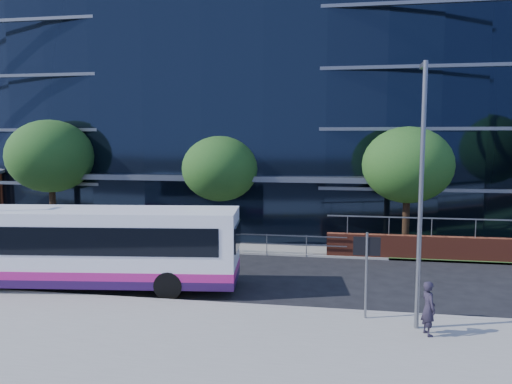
% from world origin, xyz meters
% --- Properties ---
extents(ground, '(200.00, 200.00, 0.00)m').
position_xyz_m(ground, '(0.00, 0.00, 0.00)').
color(ground, black).
rests_on(ground, ground).
extents(pavement_near, '(80.00, 8.00, 0.15)m').
position_xyz_m(pavement_near, '(0.00, -5.00, 0.07)').
color(pavement_near, gray).
rests_on(pavement_near, ground).
extents(kerb, '(80.00, 0.25, 0.16)m').
position_xyz_m(kerb, '(0.00, -1.00, 0.08)').
color(kerb, gray).
rests_on(kerb, ground).
extents(yellow_line_outer, '(80.00, 0.08, 0.01)m').
position_xyz_m(yellow_line_outer, '(0.00, -0.80, 0.01)').
color(yellow_line_outer, gold).
rests_on(yellow_line_outer, ground).
extents(yellow_line_inner, '(80.00, 0.08, 0.01)m').
position_xyz_m(yellow_line_inner, '(0.00, -0.65, 0.01)').
color(yellow_line_inner, gold).
rests_on(yellow_line_inner, ground).
extents(far_forecourt, '(50.00, 8.00, 0.10)m').
position_xyz_m(far_forecourt, '(-6.00, 11.00, 0.05)').
color(far_forecourt, gray).
rests_on(far_forecourt, ground).
extents(glass_office, '(44.00, 23.10, 16.00)m').
position_xyz_m(glass_office, '(-4.00, 20.85, 8.00)').
color(glass_office, black).
rests_on(glass_office, ground).
extents(guard_railings, '(24.00, 0.05, 1.10)m').
position_xyz_m(guard_railings, '(-8.00, 7.00, 0.82)').
color(guard_railings, slate).
rests_on(guard_railings, ground).
extents(street_sign, '(0.85, 0.09, 2.80)m').
position_xyz_m(street_sign, '(4.50, -1.59, 2.15)').
color(street_sign, slate).
rests_on(street_sign, pavement_near).
extents(tree_far_a, '(4.95, 4.95, 6.98)m').
position_xyz_m(tree_far_a, '(-13.00, 9.00, 4.86)').
color(tree_far_a, black).
rests_on(tree_far_a, ground).
extents(tree_far_b, '(4.29, 4.29, 6.05)m').
position_xyz_m(tree_far_b, '(-3.00, 9.50, 4.21)').
color(tree_far_b, black).
rests_on(tree_far_b, ground).
extents(tree_far_c, '(4.62, 4.62, 6.51)m').
position_xyz_m(tree_far_c, '(7.00, 9.00, 4.54)').
color(tree_far_c, black).
rests_on(tree_far_c, ground).
extents(streetlight_east, '(0.15, 0.77, 8.00)m').
position_xyz_m(streetlight_east, '(6.00, -2.17, 4.44)').
color(streetlight_east, slate).
rests_on(streetlight_east, pavement_near).
extents(city_bus, '(11.91, 4.08, 3.16)m').
position_xyz_m(city_bus, '(-5.93, 0.31, 1.68)').
color(city_bus, white).
rests_on(city_bus, ground).
extents(pedestrian, '(0.55, 0.68, 1.61)m').
position_xyz_m(pedestrian, '(6.25, -2.69, 0.96)').
color(pedestrian, '#231E2E').
rests_on(pedestrian, pavement_near).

